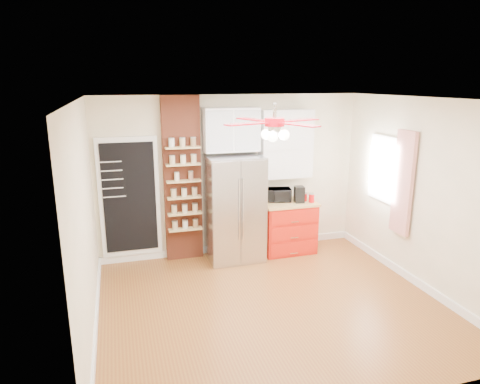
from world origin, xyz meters
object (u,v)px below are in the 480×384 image
object	(u,v)px
fridge	(234,209)
red_cabinet	(287,226)
ceiling_fan	(275,122)
toaster_oven	(279,195)
coffee_maker	(299,194)
canister_left	(312,198)
pantry_jar_oats	(177,177)

from	to	relation	value
fridge	red_cabinet	distance (m)	1.06
ceiling_fan	toaster_oven	world-z (taller)	ceiling_fan
ceiling_fan	coffee_maker	distance (m)	2.39
fridge	ceiling_fan	size ratio (longest dim) A/B	1.25
fridge	coffee_maker	xyz separation A→B (m)	(1.14, -0.02, 0.16)
fridge	canister_left	distance (m)	1.35
fridge	canister_left	bearing A→B (deg)	-3.93
ceiling_fan	fridge	bearing A→B (deg)	91.76
toaster_oven	coffee_maker	xyz separation A→B (m)	(0.31, -0.16, 0.02)
fridge	toaster_oven	bearing A→B (deg)	9.38
coffee_maker	red_cabinet	bearing A→B (deg)	166.99
canister_left	pantry_jar_oats	distance (m)	2.31
toaster_oven	red_cabinet	bearing A→B (deg)	-19.21
fridge	red_cabinet	bearing A→B (deg)	2.95
pantry_jar_oats	fridge	bearing A→B (deg)	-9.59
fridge	ceiling_fan	bearing A→B (deg)	-88.24
red_cabinet	ceiling_fan	world-z (taller)	ceiling_fan
canister_left	ceiling_fan	bearing A→B (deg)	-129.99
fridge	pantry_jar_oats	xyz separation A→B (m)	(-0.91, 0.15, 0.56)
ceiling_fan	pantry_jar_oats	distance (m)	2.25
canister_left	red_cabinet	bearing A→B (deg)	158.99
toaster_oven	pantry_jar_oats	bearing A→B (deg)	-167.84
ceiling_fan	pantry_jar_oats	size ratio (longest dim) A/B	10.94
red_cabinet	ceiling_fan	bearing A→B (deg)	-118.71
pantry_jar_oats	canister_left	bearing A→B (deg)	-6.23
red_cabinet	toaster_oven	xyz separation A→B (m)	(-0.14, 0.09, 0.56)
coffee_maker	canister_left	xyz separation A→B (m)	(0.20, -0.07, -0.07)
toaster_oven	coffee_maker	distance (m)	0.35
red_cabinet	toaster_oven	bearing A→B (deg)	148.09
ceiling_fan	toaster_oven	distance (m)	2.39
toaster_oven	pantry_jar_oats	xyz separation A→B (m)	(-1.74, 0.02, 0.42)
toaster_oven	canister_left	xyz separation A→B (m)	(0.51, -0.23, -0.04)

